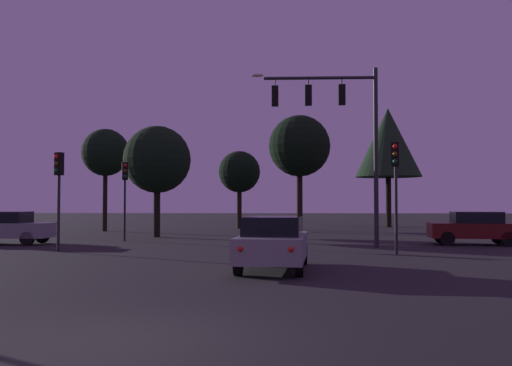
% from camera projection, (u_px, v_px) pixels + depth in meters
% --- Properties ---
extents(ground_plane, '(168.00, 168.00, 0.00)m').
position_uv_depth(ground_plane, '(247.00, 237.00, 32.14)').
color(ground_plane, black).
rests_on(ground_plane, ground).
extents(traffic_signal_mast_arm, '(5.56, 0.43, 7.84)m').
position_uv_depth(traffic_signal_mast_arm, '(339.00, 120.00, 24.96)').
color(traffic_signal_mast_arm, '#232326').
rests_on(traffic_signal_mast_arm, ground).
extents(traffic_light_corner_left, '(0.35, 0.38, 4.19)m').
position_uv_depth(traffic_light_corner_left, '(396.00, 175.00, 21.26)').
color(traffic_light_corner_left, '#232326').
rests_on(traffic_light_corner_left, ground).
extents(traffic_light_corner_right, '(0.36, 0.39, 3.99)m').
position_uv_depth(traffic_light_corner_right, '(125.00, 185.00, 28.82)').
color(traffic_light_corner_right, '#232326').
rests_on(traffic_light_corner_right, ground).
extents(traffic_light_median, '(0.37, 0.39, 3.91)m').
position_uv_depth(traffic_light_median, '(59.00, 181.00, 22.44)').
color(traffic_light_median, '#232326').
rests_on(traffic_light_median, ground).
extents(car_nearside_lane, '(2.09, 4.70, 1.52)m').
position_uv_depth(car_nearside_lane, '(274.00, 242.00, 16.26)').
color(car_nearside_lane, gray).
rests_on(car_nearside_lane, ground).
extents(car_crossing_left, '(4.35, 1.96, 1.52)m').
position_uv_depth(car_crossing_left, '(5.00, 227.00, 26.53)').
color(car_crossing_left, gray).
rests_on(car_crossing_left, ground).
extents(car_crossing_right, '(4.11, 2.11, 1.52)m').
position_uv_depth(car_crossing_right, '(474.00, 228.00, 26.16)').
color(car_crossing_right, '#4C0F0F').
rests_on(car_crossing_right, ground).
extents(tree_behind_sign, '(3.26, 3.26, 7.07)m').
position_uv_depth(tree_behind_sign, '(105.00, 153.00, 39.37)').
color(tree_behind_sign, black).
rests_on(tree_behind_sign, ground).
extents(tree_left_far, '(5.35, 5.35, 9.70)m').
position_uv_depth(tree_left_far, '(388.00, 143.00, 46.36)').
color(tree_left_far, black).
rests_on(tree_left_far, ground).
extents(tree_center_horizon, '(4.15, 4.15, 7.87)m').
position_uv_depth(tree_center_horizon, '(300.00, 146.00, 38.41)').
color(tree_center_horizon, black).
rests_on(tree_center_horizon, ground).
extents(tree_right_cluster, '(3.20, 3.20, 5.96)m').
position_uv_depth(tree_right_cluster, '(239.00, 172.00, 43.88)').
color(tree_right_cluster, black).
rests_on(tree_right_cluster, ground).
extents(tree_lot_edge, '(3.82, 3.82, 6.32)m').
position_uv_depth(tree_lot_edge, '(157.00, 160.00, 32.37)').
color(tree_lot_edge, black).
rests_on(tree_lot_edge, ground).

